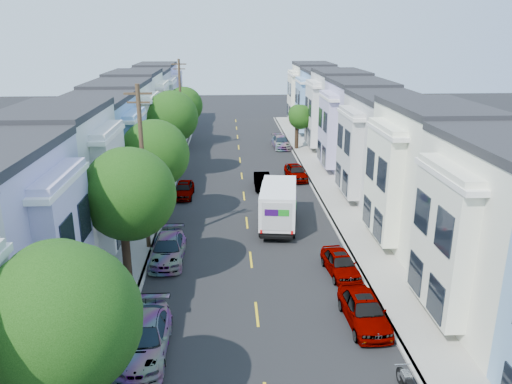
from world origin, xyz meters
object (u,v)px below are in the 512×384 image
at_px(lead_sedan, 262,181).
at_px(fedex_truck, 278,203).
at_px(tree_d, 171,117).
at_px(parked_left_c, 168,249).
at_px(tree_e, 183,105).
at_px(tree_far_r, 300,117).
at_px(parked_right_b, 340,263).
at_px(parked_left_d, 184,190).
at_px(tree_b, 127,194).
at_px(utility_pole_far, 181,106).
at_px(parked_right_d, 281,142).
at_px(parked_right_a, 364,310).
at_px(tree_a, 59,321).
at_px(parked_right_c, 296,172).
at_px(tree_c, 153,154).
at_px(parked_left_b, 144,338).
at_px(utility_pole_near, 143,169).

bearing_deg(lead_sedan, fedex_truck, -86.32).
bearing_deg(tree_d, parked_left_c, -85.46).
height_order(tree_e, tree_far_r, tree_e).
relative_size(tree_d, parked_right_b, 2.02).
xyz_separation_m(lead_sedan, parked_left_d, (-6.55, -2.10, 0.01)).
bearing_deg(parked_left_c, tree_b, -113.29).
relative_size(utility_pole_far, parked_right_b, 2.52).
bearing_deg(parked_right_d, parked_right_b, -93.12).
bearing_deg(tree_b, tree_e, 90.00).
relative_size(lead_sedan, parked_right_a, 0.83).
bearing_deg(utility_pole_far, lead_sedan, -60.05).
bearing_deg(tree_far_r, tree_a, -107.26).
height_order(fedex_truck, lead_sedan, fedex_truck).
bearing_deg(tree_far_r, utility_pole_far, -177.24).
height_order(tree_d, parked_right_c, tree_d).
bearing_deg(parked_left_c, tree_far_r, 67.08).
relative_size(tree_c, utility_pole_far, 0.74).
bearing_deg(parked_right_d, tree_a, -107.61).
bearing_deg(parked_left_d, lead_sedan, 19.87).
bearing_deg(parked_left_b, parked_left_d, 89.68).
relative_size(utility_pole_far, parked_left_b, 2.04).
distance_m(parked_left_b, parked_right_b, 11.86).
relative_size(parked_left_c, parked_right_a, 1.04).
bearing_deg(utility_pole_near, tree_far_r, 63.65).
distance_m(utility_pole_near, parked_right_b, 12.74).
xyz_separation_m(tree_a, parked_left_b, (1.40, 5.10, -4.12)).
xyz_separation_m(tree_d, parked_left_d, (1.40, -5.85, -4.98)).
distance_m(utility_pole_near, utility_pole_far, 26.00).
bearing_deg(tree_b, tree_far_r, 67.38).
distance_m(utility_pole_far, fedex_truck, 24.44).
bearing_deg(utility_pole_near, parked_right_d, 67.83).
bearing_deg(tree_a, fedex_truck, 66.19).
xyz_separation_m(tree_a, tree_e, (-0.00, 45.24, -0.12)).
relative_size(parked_left_d, parked_right_a, 0.87).
relative_size(tree_b, parked_left_b, 1.55).
height_order(utility_pole_near, utility_pole_far, same).
bearing_deg(parked_right_c, lead_sedan, -148.77).
distance_m(tree_b, parked_left_c, 5.78).
relative_size(tree_b, parked_right_b, 1.92).
bearing_deg(parked_right_b, utility_pole_far, 105.19).
relative_size(utility_pole_near, parked_right_d, 2.26).
relative_size(lead_sedan, parked_left_d, 0.95).
bearing_deg(tree_a, parked_right_c, 69.78).
height_order(lead_sedan, parked_right_a, parked_right_a).
xyz_separation_m(lead_sedan, parked_left_b, (-6.55, -22.94, 0.11)).
bearing_deg(fedex_truck, tree_b, -127.51).
xyz_separation_m(parked_left_d, parked_right_a, (9.80, -19.18, 0.10)).
height_order(tree_a, lead_sedan, tree_a).
distance_m(tree_e, utility_pole_far, 3.43).
relative_size(fedex_truck, parked_left_c, 1.32).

